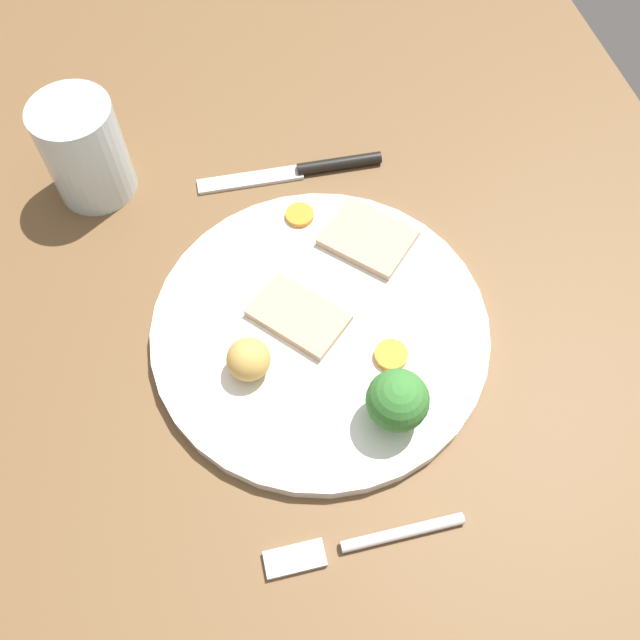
% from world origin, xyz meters
% --- Properties ---
extents(dining_table, '(1.20, 0.84, 0.04)m').
position_xyz_m(dining_table, '(0.00, 0.00, 0.02)').
color(dining_table, brown).
rests_on(dining_table, ground).
extents(dinner_plate, '(0.29, 0.29, 0.01)m').
position_xyz_m(dinner_plate, '(-0.03, -0.02, 0.04)').
color(dinner_plate, white).
rests_on(dinner_plate, dining_table).
extents(meat_slice_main, '(0.09, 0.09, 0.01)m').
position_xyz_m(meat_slice_main, '(-0.02, -0.00, 0.05)').
color(meat_slice_main, tan).
rests_on(meat_slice_main, dinner_plate).
extents(meat_slice_under, '(0.10, 0.10, 0.01)m').
position_xyz_m(meat_slice_under, '(0.05, -0.08, 0.05)').
color(meat_slice_under, tan).
rests_on(meat_slice_under, dinner_plate).
extents(roast_potato_left, '(0.05, 0.05, 0.03)m').
position_xyz_m(roast_potato_left, '(-0.05, 0.05, 0.07)').
color(roast_potato_left, tan).
rests_on(roast_potato_left, dinner_plate).
extents(carrot_coin_front, '(0.03, 0.03, 0.01)m').
position_xyz_m(carrot_coin_front, '(-0.07, -0.07, 0.05)').
color(carrot_coin_front, orange).
rests_on(carrot_coin_front, dinner_plate).
extents(carrot_coin_back, '(0.03, 0.03, 0.01)m').
position_xyz_m(carrot_coin_back, '(0.09, -0.03, 0.05)').
color(carrot_coin_back, orange).
rests_on(carrot_coin_back, dinner_plate).
extents(broccoli_floret, '(0.05, 0.05, 0.06)m').
position_xyz_m(broccoli_floret, '(-0.12, -0.05, 0.08)').
color(broccoli_floret, '#8CB766').
rests_on(broccoli_floret, dinner_plate).
extents(fork, '(0.02, 0.15, 0.01)m').
position_xyz_m(fork, '(-0.21, 0.00, 0.04)').
color(fork, silver).
rests_on(fork, dining_table).
extents(knife, '(0.03, 0.19, 0.01)m').
position_xyz_m(knife, '(0.15, -0.05, 0.04)').
color(knife, black).
rests_on(knife, dining_table).
extents(water_glass, '(0.08, 0.08, 0.10)m').
position_xyz_m(water_glass, '(0.19, 0.15, 0.09)').
color(water_glass, silver).
rests_on(water_glass, dining_table).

